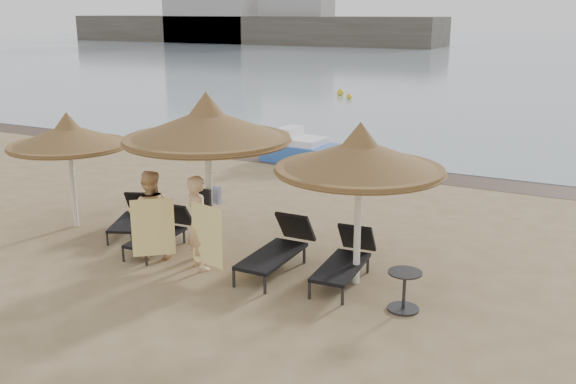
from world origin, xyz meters
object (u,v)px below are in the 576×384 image
object	(u,v)px
lounger_near_left	(162,231)
lounger_far_right	(346,258)
palapa_left	(68,136)
side_table	(404,292)
palapa_center	(207,126)
lounger_near_right	(279,247)
lounger_far_left	(132,216)
palapa_right	(360,156)
person_right	(198,215)
pedal_boat	(300,149)
person_left	(149,208)

from	to	relation	value
lounger_near_left	lounger_far_right	world-z (taller)	lounger_far_right
palapa_left	lounger_far_right	bearing A→B (deg)	0.22
side_table	palapa_center	bearing A→B (deg)	170.08
palapa_center	lounger_near_right	bearing A→B (deg)	-3.77
lounger_far_left	palapa_right	bearing A→B (deg)	-27.34
person_right	palapa_left	bearing A→B (deg)	20.02
palapa_right	person_right	size ratio (longest dim) A/B	1.40
palapa_right	pedal_boat	distance (m)	9.99
palapa_right	person_left	size ratio (longest dim) A/B	1.44
lounger_far_left	lounger_far_right	world-z (taller)	lounger_far_right
palapa_center	person_right	world-z (taller)	palapa_center
palapa_left	pedal_boat	distance (m)	8.59
person_left	palapa_center	bearing A→B (deg)	-172.05
person_left	pedal_boat	bearing A→B (deg)	-114.51
palapa_left	palapa_center	xyz separation A→B (m)	(3.69, 0.02, 0.52)
palapa_left	person_right	distance (m)	4.17
palapa_right	side_table	distance (m)	2.41
lounger_near_right	palapa_left	bearing A→B (deg)	178.79
pedal_boat	lounger_near_left	bearing A→B (deg)	-79.05
palapa_left	person_right	bearing A→B (deg)	-11.01
person_left	person_right	world-z (taller)	person_right
palapa_left	person_right	size ratio (longest dim) A/B	1.25
side_table	lounger_near_right	bearing A→B (deg)	166.42
lounger_far_left	lounger_near_left	xyz separation A→B (m)	(1.25, -0.53, 0.01)
lounger_far_right	person_right	distance (m)	2.88
side_table	person_left	bearing A→B (deg)	179.99
side_table	person_right	distance (m)	4.09
lounger_near_left	lounger_near_right	bearing A→B (deg)	-1.76
person_right	pedal_boat	xyz separation A→B (m)	(-2.28, 9.02, -0.66)
person_left	lounger_far_left	bearing A→B (deg)	-68.83
person_left	lounger_far_right	bearing A→B (deg)	159.69
lounger_near_right	side_table	xyz separation A→B (m)	(2.66, -0.64, -0.11)
palapa_center	lounger_far_left	bearing A→B (deg)	172.27
lounger_near_right	lounger_far_right	distance (m)	1.33
person_left	palapa_left	bearing A→B (deg)	-46.26
palapa_left	person_left	world-z (taller)	palapa_left
lounger_near_left	side_table	distance (m)	5.38
side_table	pedal_boat	world-z (taller)	pedal_boat
palapa_left	side_table	bearing A→B (deg)	-5.27
palapa_center	lounger_near_left	world-z (taller)	palapa_center
lounger_far_left	lounger_near_left	world-z (taller)	lounger_near_left
lounger_far_right	pedal_boat	bearing A→B (deg)	117.22
side_table	pedal_boat	xyz separation A→B (m)	(-6.30, 8.99, 0.09)
lounger_far_left	palapa_left	bearing A→B (deg)	170.02
pedal_boat	person_left	bearing A→B (deg)	-78.53
palapa_left	lounger_near_right	bearing A→B (deg)	-0.99
lounger_near_left	lounger_near_right	xyz separation A→B (m)	(2.69, 0.10, 0.06)
person_left	pedal_boat	world-z (taller)	person_left
palapa_left	lounger_far_left	world-z (taller)	palapa_left
person_left	side_table	bearing A→B (deg)	148.58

